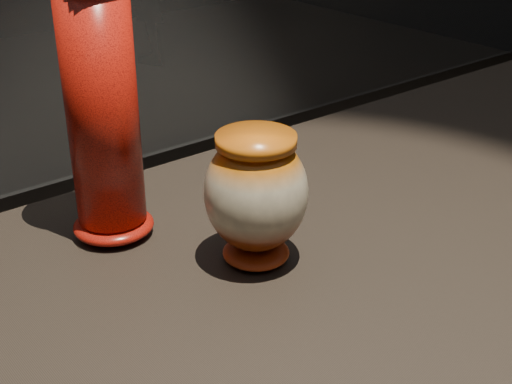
% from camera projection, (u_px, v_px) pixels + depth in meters
% --- Properties ---
extents(main_vase, '(0.16, 0.16, 0.17)m').
position_uv_depth(main_vase, '(256.00, 194.00, 0.88)').
color(main_vase, maroon).
rests_on(main_vase, display_plinth).
extents(tall_vase, '(0.13, 0.13, 0.35)m').
position_uv_depth(tall_vase, '(103.00, 119.00, 0.91)').
color(tall_vase, red).
rests_on(tall_vase, display_plinth).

